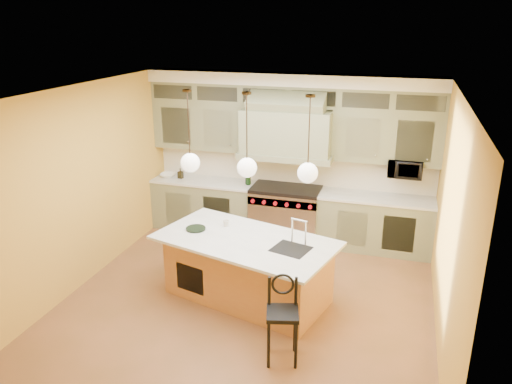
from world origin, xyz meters
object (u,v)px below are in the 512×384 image
(kitchen_island, at_px, (248,267))
(microwave, at_px, (405,168))
(range, at_px, (286,213))
(counter_stool, at_px, (282,315))

(kitchen_island, height_order, microwave, microwave)
(range, relative_size, counter_stool, 1.16)
(counter_stool, distance_m, microwave, 3.70)
(microwave, bearing_deg, counter_stool, -109.46)
(range, height_order, kitchen_island, kitchen_island)
(kitchen_island, relative_size, microwave, 4.92)
(range, bearing_deg, kitchen_island, -90.81)
(range, xyz_separation_m, kitchen_island, (-0.03, -2.12, -0.01))
(range, height_order, counter_stool, counter_stool)
(kitchen_island, bearing_deg, counter_stool, -41.01)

